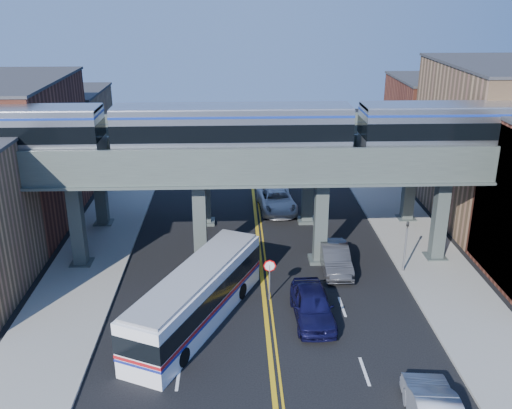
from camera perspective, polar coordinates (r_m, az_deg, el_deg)
ground at (r=31.94m, az=1.13°, el=-12.21°), size 120.00×120.00×0.00m
sidewalk_west at (r=41.78m, az=-15.70°, el=-4.51°), size 5.00×70.00×0.16m
sidewalk_east at (r=42.69m, az=15.96°, el=-3.98°), size 5.00×70.00×0.16m
building_west_b at (r=47.44m, az=-23.03°, el=4.61°), size 8.00×14.00×11.00m
building_west_c at (r=59.74m, az=-18.69°, el=6.76°), size 8.00×10.00×8.00m
building_east_b at (r=48.61m, az=22.45°, el=5.66°), size 8.00×14.00×12.00m
building_east_c at (r=60.65m, az=17.38°, el=7.59°), size 8.00×10.00×9.00m
mural_panel at (r=36.98m, az=23.93°, el=-1.07°), size 0.10×9.50×9.50m
elevated_viaduct_near at (r=36.45m, az=0.47°, el=3.36°), size 52.00×3.60×7.40m
elevated_viaduct_far at (r=43.17m, az=0.03°, el=6.15°), size 52.00×3.60×7.40m
transit_train at (r=35.68m, az=-2.36°, el=7.51°), size 45.53×2.85×3.32m
stop_sign at (r=33.65m, az=1.37°, el=-6.89°), size 0.76×0.09×2.63m
traffic_signal at (r=37.65m, az=14.76°, el=-3.57°), size 0.15×0.18×4.10m
transit_bus at (r=31.77m, az=-5.93°, el=-9.22°), size 7.32×11.77×3.03m
car_lane_a at (r=32.33m, az=5.68°, el=-9.99°), size 2.28×5.35×1.80m
car_lane_b at (r=37.88m, az=7.90°, el=-5.34°), size 1.85×5.08×1.67m
car_lane_c at (r=47.57m, az=2.07°, el=0.43°), size 3.32×6.31×1.69m
car_lane_d at (r=52.21m, az=1.67°, el=2.29°), size 2.61×5.75×1.63m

